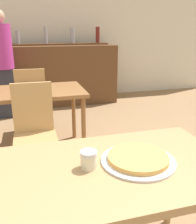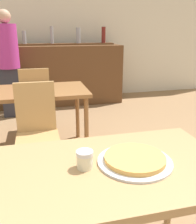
{
  "view_description": "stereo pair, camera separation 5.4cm",
  "coord_description": "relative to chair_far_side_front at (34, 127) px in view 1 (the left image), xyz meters",
  "views": [
    {
      "loc": [
        -0.39,
        -1.04,
        1.41
      ],
      "look_at": [
        0.06,
        0.55,
        0.87
      ],
      "focal_mm": 40.0,
      "sensor_mm": 36.0,
      "label": 1
    },
    {
      "loc": [
        -0.34,
        -1.05,
        1.41
      ],
      "look_at": [
        0.06,
        0.55,
        0.87
      ],
      "focal_mm": 40.0,
      "sensor_mm": 36.0,
      "label": 2
    }
  ],
  "objects": [
    {
      "name": "pizza_tray",
      "position": [
        0.49,
        -1.26,
        0.25
      ],
      "size": [
        0.38,
        0.38,
        0.04
      ],
      "color": "silver",
      "rests_on": "dining_table_near"
    },
    {
      "name": "chair_far_side_back",
      "position": [
        0.0,
        1.06,
        0.0
      ],
      "size": [
        0.4,
        0.4,
        0.94
      ],
      "rotation": [
        0.0,
        0.0,
        3.14
      ],
      "color": "tan",
      "rests_on": "ground_plane"
    },
    {
      "name": "dining_table_far",
      "position": [
        0.0,
        0.53,
        0.15
      ],
      "size": [
        1.18,
        0.73,
        0.77
      ],
      "color": "brown",
      "rests_on": "ground_plane"
    },
    {
      "name": "dining_table_near",
      "position": [
        0.37,
        -1.25,
        0.15
      ],
      "size": [
        1.2,
        0.73,
        0.77
      ],
      "color": "#A87F51",
      "rests_on": "ground_plane"
    },
    {
      "name": "cheese_shaker",
      "position": [
        0.23,
        -1.24,
        0.28
      ],
      "size": [
        0.08,
        0.08,
        0.09
      ],
      "color": "beige",
      "rests_on": "dining_table_near"
    },
    {
      "name": "chair_far_side_front",
      "position": [
        0.0,
        0.0,
        0.0
      ],
      "size": [
        0.4,
        0.4,
        0.94
      ],
      "color": "tan",
      "rests_on": "ground_plane"
    },
    {
      "name": "bar_counter",
      "position": [
        0.37,
        2.56,
        0.04
      ],
      "size": [
        2.6,
        0.56,
        1.13
      ],
      "color": "brown",
      "rests_on": "ground_plane"
    },
    {
      "name": "wall_back",
      "position": [
        0.37,
        3.07,
        0.87
      ],
      "size": [
        8.0,
        0.05,
        2.8
      ],
      "color": "silver",
      "rests_on": "ground_plane"
    },
    {
      "name": "person_standing",
      "position": [
        -0.38,
        1.98,
        0.4
      ],
      "size": [
        0.34,
        0.34,
        1.71
      ],
      "color": "#2D2D38",
      "rests_on": "ground_plane"
    },
    {
      "name": "bar_back_shelf",
      "position": [
        0.38,
        2.7,
        0.67
      ],
      "size": [
        2.39,
        0.24,
        0.34
      ],
      "color": "brown",
      "rests_on": "bar_counter"
    }
  ]
}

